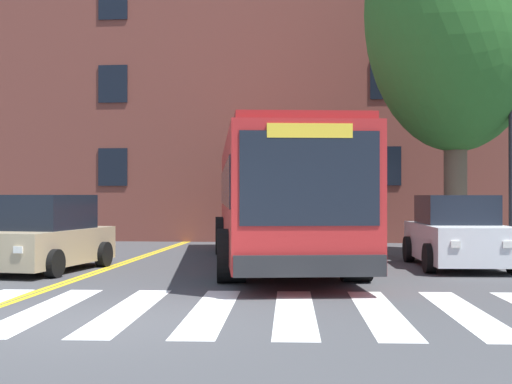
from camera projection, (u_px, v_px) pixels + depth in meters
ground_plane at (84, 322)px, 9.62m from camera, size 120.00×120.00×0.00m
crosswalk at (169, 310)px, 10.59m from camera, size 16.97×5.23×0.01m
lane_line_yellow_inner at (177, 244)px, 24.79m from camera, size 0.12×36.00×0.01m
lane_line_yellow_outer at (181, 244)px, 24.78m from camera, size 0.12×36.00×0.01m
city_bus at (277, 196)px, 17.88m from camera, size 4.47×12.58×3.16m
car_tan_near_lane at (44, 236)px, 16.14m from camera, size 2.40×4.01×1.73m
car_white_far_lane at (457, 234)px, 16.96m from camera, size 2.23×4.34×1.72m
street_tree_curbside_large at (455, 16)px, 19.73m from camera, size 7.12×7.11×10.50m
building_facade at (255, 102)px, 29.27m from camera, size 37.58×6.70×11.06m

